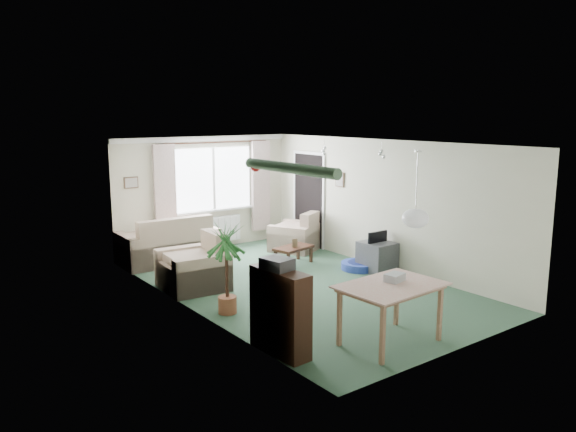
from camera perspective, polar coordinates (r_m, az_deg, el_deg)
ground at (r=9.57m, az=1.08°, el=-7.05°), size 6.50×6.50×0.00m
window at (r=12.02m, az=-7.62°, el=3.77°), size 1.80×0.03×1.30m
curtain_rod at (r=11.89m, az=-7.52°, el=7.42°), size 2.60×0.03×0.03m
curtain_left at (r=11.45m, az=-12.37°, el=2.13°), size 0.45×0.08×2.00m
curtain_right at (r=12.56m, az=-2.78°, el=3.08°), size 0.45×0.08×2.00m
radiator at (r=12.16m, az=-7.40°, el=-1.40°), size 1.20×0.10×0.55m
doorway at (r=12.23m, az=2.14°, el=1.61°), size 0.03×0.95×2.00m
pendant_lamp at (r=7.73m, az=12.81°, el=-0.23°), size 0.36×0.36×0.36m
tinsel_garland at (r=6.17m, az=0.13°, el=4.90°), size 1.60×1.60×0.12m
bauble_cluster_a at (r=10.67m, az=3.70°, el=6.89°), size 0.20×0.20×0.20m
bauble_cluster_b at (r=10.00m, az=9.51°, el=6.53°), size 0.20×0.20×0.20m
wall_picture_back at (r=11.26m, az=-15.65°, el=3.29°), size 0.28×0.03×0.22m
wall_picture_right at (r=11.40m, az=5.30°, el=3.71°), size 0.03×0.24×0.30m
sofa at (r=11.20m, az=-12.11°, el=-2.25°), size 1.88×1.03×0.92m
armchair_corner at (r=11.89m, az=0.73°, el=-1.51°), size 1.23×1.21×0.83m
armchair_left at (r=9.43m, az=-9.66°, el=-4.56°), size 1.05×1.10×0.92m
coffee_table at (r=10.83m, az=0.56°, el=-4.02°), size 0.84×0.58×0.35m
photo_frame at (r=10.74m, az=0.68°, el=-2.76°), size 0.12×0.03×0.16m
bookshelf at (r=6.84m, az=-0.81°, el=-9.71°), size 0.34×0.87×1.04m
hifi_box at (r=6.68m, az=-1.11°, el=-4.86°), size 0.34×0.40×0.14m
houseplant at (r=8.15m, az=-6.24°, el=-5.32°), size 0.74×0.74×1.35m
dining_table at (r=7.28m, az=10.34°, el=-9.83°), size 1.24×0.86×0.75m
gift_box at (r=7.28m, az=10.78°, el=-6.23°), size 0.28×0.22×0.12m
tv_cube at (r=10.48m, az=9.04°, el=-4.10°), size 0.54×0.60×0.54m
pet_bed at (r=10.59m, az=7.25°, el=-5.03°), size 0.77×0.77×0.14m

